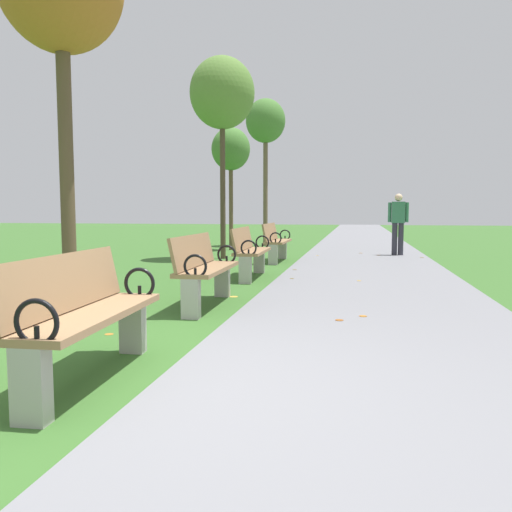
{
  "coord_description": "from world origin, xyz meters",
  "views": [
    {
      "loc": [
        1.36,
        -3.18,
        1.2
      ],
      "look_at": [
        -0.05,
        3.98,
        0.55
      ],
      "focal_mm": 35.9,
      "sensor_mm": 36.0,
      "label": 1
    }
  ],
  "objects_px": {
    "park_bench_2": "(204,268)",
    "park_bench_4": "(276,241)",
    "tree_4": "(231,150)",
    "park_bench_1": "(84,313)",
    "tree_5": "(266,123)",
    "pedestrian_walking": "(398,221)",
    "tree_3": "(222,94)",
    "park_bench_3": "(250,251)"
  },
  "relations": [
    {
      "from": "park_bench_2",
      "to": "park_bench_4",
      "type": "height_order",
      "value": "same"
    },
    {
      "from": "park_bench_4",
      "to": "tree_4",
      "type": "relative_size",
      "value": 0.44
    },
    {
      "from": "park_bench_1",
      "to": "tree_5",
      "type": "height_order",
      "value": "tree_5"
    },
    {
      "from": "park_bench_2",
      "to": "pedestrian_walking",
      "type": "distance_m",
      "value": 8.44
    },
    {
      "from": "tree_5",
      "to": "park_bench_1",
      "type": "bearing_deg",
      "value": -85.11
    },
    {
      "from": "park_bench_1",
      "to": "tree_3",
      "type": "distance_m",
      "value": 9.84
    },
    {
      "from": "tree_5",
      "to": "park_bench_2",
      "type": "bearing_deg",
      "value": -83.84
    },
    {
      "from": "tree_5",
      "to": "pedestrian_walking",
      "type": "distance_m",
      "value": 6.08
    },
    {
      "from": "park_bench_2",
      "to": "park_bench_4",
      "type": "xyz_separation_m",
      "value": [
        -0.0,
        5.76,
        0.0
      ]
    },
    {
      "from": "park_bench_1",
      "to": "park_bench_3",
      "type": "height_order",
      "value": "same"
    },
    {
      "from": "park_bench_3",
      "to": "park_bench_4",
      "type": "distance_m",
      "value": 2.98
    },
    {
      "from": "park_bench_4",
      "to": "pedestrian_walking",
      "type": "relative_size",
      "value": 0.99
    },
    {
      "from": "park_bench_1",
      "to": "tree_5",
      "type": "relative_size",
      "value": 0.33
    },
    {
      "from": "tree_4",
      "to": "tree_3",
      "type": "bearing_deg",
      "value": -80.11
    },
    {
      "from": "tree_3",
      "to": "park_bench_4",
      "type": "bearing_deg",
      "value": -17.8
    },
    {
      "from": "park_bench_3",
      "to": "tree_3",
      "type": "xyz_separation_m",
      "value": [
        -1.4,
        3.42,
        3.53
      ]
    },
    {
      "from": "tree_5",
      "to": "pedestrian_walking",
      "type": "xyz_separation_m",
      "value": [
        4.12,
        -3.14,
        -3.18
      ]
    },
    {
      "from": "park_bench_3",
      "to": "pedestrian_walking",
      "type": "relative_size",
      "value": 1.0
    },
    {
      "from": "park_bench_3",
      "to": "pedestrian_walking",
      "type": "height_order",
      "value": "pedestrian_walking"
    },
    {
      "from": "park_bench_2",
      "to": "park_bench_4",
      "type": "bearing_deg",
      "value": 90.0
    },
    {
      "from": "park_bench_3",
      "to": "park_bench_2",
      "type": "bearing_deg",
      "value": -90.0
    },
    {
      "from": "park_bench_2",
      "to": "tree_4",
      "type": "bearing_deg",
      "value": 101.84
    },
    {
      "from": "park_bench_1",
      "to": "park_bench_2",
      "type": "relative_size",
      "value": 1.01
    },
    {
      "from": "park_bench_3",
      "to": "tree_3",
      "type": "bearing_deg",
      "value": 112.24
    },
    {
      "from": "park_bench_1",
      "to": "tree_5",
      "type": "distance_m",
      "value": 14.42
    },
    {
      "from": "pedestrian_walking",
      "to": "tree_3",
      "type": "bearing_deg",
      "value": -158.66
    },
    {
      "from": "tree_5",
      "to": "pedestrian_walking",
      "type": "bearing_deg",
      "value": -37.29
    },
    {
      "from": "tree_3",
      "to": "tree_5",
      "type": "distance_m",
      "value": 4.84
    },
    {
      "from": "park_bench_1",
      "to": "park_bench_4",
      "type": "bearing_deg",
      "value": 90.0
    },
    {
      "from": "park_bench_2",
      "to": "tree_3",
      "type": "distance_m",
      "value": 7.28
    },
    {
      "from": "park_bench_4",
      "to": "tree_3",
      "type": "relative_size",
      "value": 0.33
    },
    {
      "from": "park_bench_4",
      "to": "tree_5",
      "type": "relative_size",
      "value": 0.33
    },
    {
      "from": "park_bench_1",
      "to": "tree_4",
      "type": "distance_m",
      "value": 12.3
    },
    {
      "from": "park_bench_4",
      "to": "tree_3",
      "type": "height_order",
      "value": "tree_3"
    },
    {
      "from": "park_bench_1",
      "to": "park_bench_3",
      "type": "relative_size",
      "value": 1.0
    },
    {
      "from": "tree_4",
      "to": "pedestrian_walking",
      "type": "xyz_separation_m",
      "value": [
        4.82,
        -1.12,
        -2.07
      ]
    },
    {
      "from": "tree_4",
      "to": "pedestrian_walking",
      "type": "height_order",
      "value": "tree_4"
    },
    {
      "from": "park_bench_2",
      "to": "tree_3",
      "type": "xyz_separation_m",
      "value": [
        -1.4,
        6.21,
        3.53
      ]
    },
    {
      "from": "park_bench_2",
      "to": "tree_4",
      "type": "relative_size",
      "value": 0.44
    },
    {
      "from": "tree_4",
      "to": "tree_5",
      "type": "relative_size",
      "value": 0.75
    },
    {
      "from": "park_bench_1",
      "to": "pedestrian_walking",
      "type": "xyz_separation_m",
      "value": [
        2.93,
        10.77,
        0.44
      ]
    },
    {
      "from": "park_bench_2",
      "to": "park_bench_4",
      "type": "relative_size",
      "value": 1.01
    }
  ]
}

